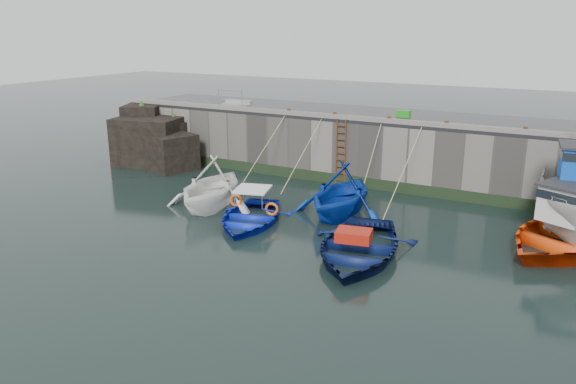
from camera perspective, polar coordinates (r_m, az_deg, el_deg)
The scene contains 24 objects.
ground at distance 18.11m, azimuth -1.47°, elevation -7.57°, with size 120.00×120.00×0.00m, color black.
quay_back at distance 28.66m, azimuth 11.11°, elevation 4.35°, with size 30.00×5.00×3.00m, color slate.
road_back at distance 28.38m, azimuth 11.29°, elevation 7.47°, with size 30.00×5.00×0.16m, color black.
kerb_back at distance 26.14m, azimuth 9.73°, elevation 7.19°, with size 30.00×0.30×0.20m, color slate.
algae_back at distance 26.61m, azimuth 9.29°, elevation 0.73°, with size 30.00×0.08×0.50m, color black.
rock_outcrop at distance 32.18m, azimuth -13.45°, elevation 5.08°, with size 5.85×4.24×3.41m.
ladder at distance 26.94m, azimuth 5.37°, elevation 4.02°, with size 0.51×0.08×3.20m.
boat_near_white at distance 24.09m, azimuth -7.75°, elevation -1.50°, with size 4.07×4.72×2.49m, color white.
boat_near_white_rope at distance 27.43m, azimuth -2.60°, elevation 0.87°, with size 0.04×4.29×3.10m, color tan, non-canonical shape.
boat_near_blue at distance 22.04m, azimuth -3.93°, elevation -3.11°, with size 3.24×4.53×0.94m, color #0C22BE.
boat_near_blue_rope at distance 25.89m, azimuth 1.58°, elevation -0.07°, with size 0.04×5.04×3.10m, color tan, non-canonical shape.
boat_near_blacktrim at distance 22.96m, azimuth 5.29°, elevation -2.33°, with size 4.05×4.70×2.47m, color #0B35AC.
boat_near_blacktrim_rope at distance 25.97m, azimuth 8.27°, elevation -0.19°, with size 0.04×3.15×3.10m, color tan, non-canonical shape.
boat_near_navy at distance 19.06m, azimuth 7.05°, elevation -6.43°, with size 3.93×5.50×1.14m, color #0B1645.
boat_near_navy_rope at distance 23.68m, azimuth 11.72°, elevation -2.02°, with size 0.04×5.98×3.10m, color tan, non-canonical shape.
boat_far_white at distance 22.92m, azimuth 27.06°, elevation -1.34°, with size 3.25×6.85×5.55m.
boat_far_orange at distance 21.92m, azimuth 26.81°, elevation -3.78°, with size 7.27×8.23×4.41m.
fish_crate at distance 27.93m, azimuth 11.66°, elevation 7.80°, with size 0.63×0.41×0.32m, color #1E8F1A.
railing at distance 30.97m, azimuth -5.21°, elevation 8.98°, with size 1.60×1.05×1.00m.
bollard_a at distance 28.21m, azimuth 0.08°, elevation 8.18°, with size 0.18×0.18×0.28m, color #3F1E0F.
bollard_b at distance 27.13m, azimuth 4.77°, elevation 7.79°, with size 0.18×0.18×0.28m, color #3F1E0F.
bollard_c at distance 26.17m, azimuth 10.23°, elevation 7.27°, with size 0.18×0.18×0.28m, color #3F1E0F.
bollard_d at distance 25.48m, azimuth 15.80°, elevation 6.66°, with size 0.18×0.18×0.28m, color #3F1E0F.
bollard_e at distance 24.99m, azimuth 22.97°, elevation 5.79°, with size 0.18×0.18×0.28m, color #3F1E0F.
Camera 1 is at (8.30, -14.30, 7.39)m, focal length 35.00 mm.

